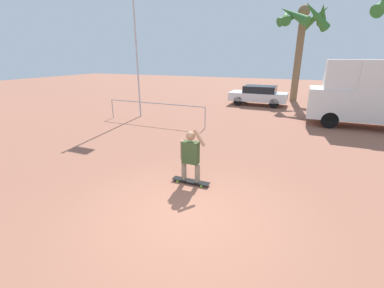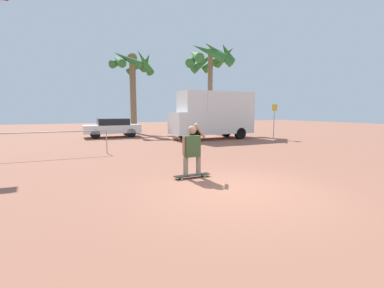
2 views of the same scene
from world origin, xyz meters
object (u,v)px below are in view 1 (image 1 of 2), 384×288
Objects in this scene: skateboard at (191,181)px; camper_van at (378,92)px; flagpole at (137,41)px; person_skateboarder at (191,154)px; palm_tree_center_background at (303,24)px; parked_car_white at (259,95)px.

camper_van is at bearing 57.30° from skateboard.
skateboard is 9.95m from flagpole.
person_skateboarder is (-0.00, 0.00, 0.82)m from skateboard.
palm_tree_center_background reaches higher than person_skateboarder.
skateboard is 0.72× the size of person_skateboarder.
parked_car_white is at bearing 91.89° from skateboard.
parked_car_white is at bearing 91.89° from person_skateboarder.
flagpole reaches higher than camper_van.
camper_van is 12.45m from flagpole.
parked_car_white is 0.55× the size of flagpole.
skateboard is 0.82m from person_skateboarder.
skateboard is 0.27× the size of parked_car_white.
parked_car_white is at bearing -127.50° from palm_tree_center_background.
skateboard is 13.36m from parked_car_white.
camper_van is (5.85, 9.11, 0.85)m from person_skateboarder.
parked_car_white is (-6.29, 4.23, -1.00)m from camper_van.
person_skateboarder reaches higher than parked_car_white.
palm_tree_center_background reaches higher than parked_car_white.
camper_van is 9.13m from palm_tree_center_background.
parked_car_white is (-0.44, 13.33, 0.68)m from skateboard.
parked_car_white is 6.19m from palm_tree_center_background.
skateboard is 17.35m from palm_tree_center_background.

